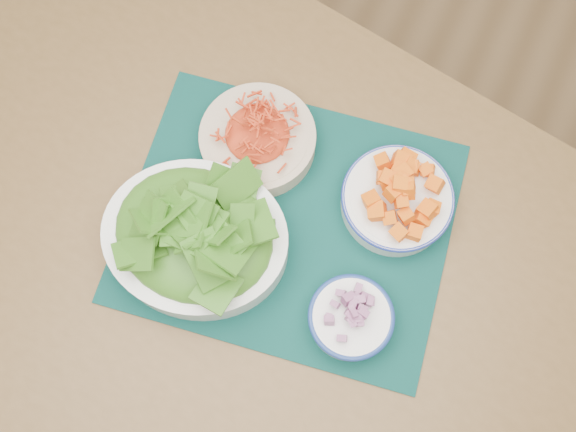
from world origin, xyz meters
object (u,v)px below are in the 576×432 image
object	(u,v)px
placemat	(288,222)
carrot_bowl	(258,137)
table	(265,267)
onion_bowl	(351,317)
squash_bowl	(398,197)
lettuce_bowl	(194,235)

from	to	relation	value
placemat	carrot_bowl	xyz separation A→B (m)	(-0.10, 0.10, 0.04)
table	onion_bowl	size ratio (longest dim) A/B	9.04
table	placemat	bearing A→B (deg)	88.04
table	onion_bowl	distance (m)	0.21
carrot_bowl	squash_bowl	size ratio (longest dim) A/B	1.10
lettuce_bowl	squash_bowl	bearing A→B (deg)	24.41
placemat	squash_bowl	size ratio (longest dim) A/B	2.44
table	carrot_bowl	world-z (taller)	carrot_bowl
carrot_bowl	onion_bowl	size ratio (longest dim) A/B	1.44
placemat	lettuce_bowl	bearing A→B (deg)	-148.82
placemat	carrot_bowl	bearing A→B (deg)	126.39
onion_bowl	carrot_bowl	bearing A→B (deg)	141.16
carrot_bowl	onion_bowl	xyz separation A→B (m)	(0.25, -0.20, -0.00)
squash_bowl	lettuce_bowl	distance (m)	0.32
placemat	onion_bowl	world-z (taller)	onion_bowl
carrot_bowl	onion_bowl	bearing A→B (deg)	-38.84
table	squash_bowl	xyz separation A→B (m)	(0.16, 0.16, 0.13)
placemat	lettuce_bowl	size ratio (longest dim) A/B	1.55
table	carrot_bowl	distance (m)	0.22
carrot_bowl	lettuce_bowl	distance (m)	0.20
table	lettuce_bowl	distance (m)	0.18
lettuce_bowl	carrot_bowl	bearing A→B (deg)	74.27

